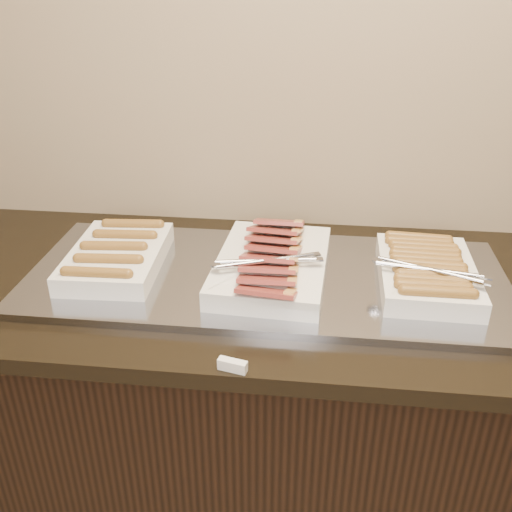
# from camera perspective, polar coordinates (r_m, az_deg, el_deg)

# --- Properties ---
(counter) EXTENTS (2.06, 0.76, 0.90)m
(counter) POSITION_cam_1_polar(r_m,az_deg,el_deg) (1.72, 0.85, -15.56)
(counter) COLOR black
(counter) RESTS_ON ground
(warming_tray) EXTENTS (1.20, 0.50, 0.02)m
(warming_tray) POSITION_cam_1_polar(r_m,az_deg,el_deg) (1.44, 1.04, -2.17)
(warming_tray) COLOR #9496A1
(warming_tray) RESTS_ON counter
(dish_left) EXTENTS (0.24, 0.35, 0.07)m
(dish_left) POSITION_cam_1_polar(r_m,az_deg,el_deg) (1.51, -13.73, 0.00)
(dish_left) COLOR white
(dish_left) RESTS_ON warming_tray
(dish_center) EXTENTS (0.29, 0.43, 0.09)m
(dish_center) POSITION_cam_1_polar(r_m,az_deg,el_deg) (1.42, 1.56, -0.77)
(dish_center) COLOR white
(dish_center) RESTS_ON warming_tray
(dish_right) EXTENTS (0.27, 0.34, 0.08)m
(dish_right) POSITION_cam_1_polar(r_m,az_deg,el_deg) (1.44, 16.73, -1.47)
(dish_right) COLOR white
(dish_right) RESTS_ON warming_tray
(label_holder) EXTENTS (0.06, 0.03, 0.02)m
(label_holder) POSITION_cam_1_polar(r_m,az_deg,el_deg) (1.15, -2.37, -10.87)
(label_holder) COLOR white
(label_holder) RESTS_ON counter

